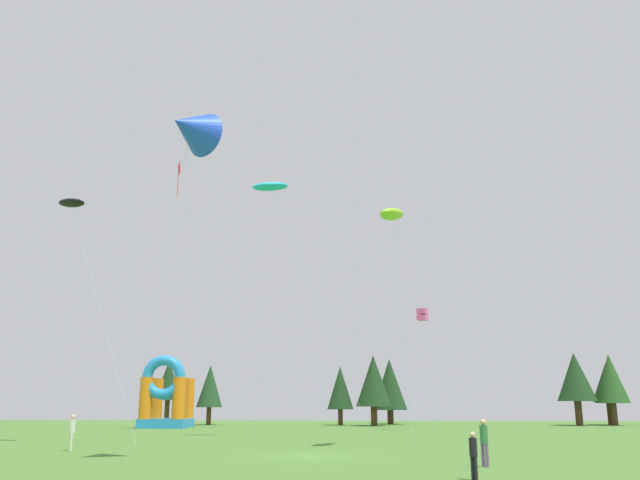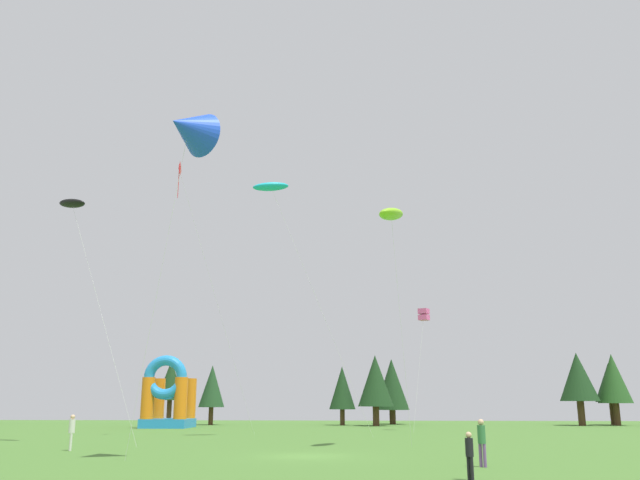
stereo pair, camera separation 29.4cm
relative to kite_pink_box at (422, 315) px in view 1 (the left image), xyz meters
The scene contains 19 objects.
ground_plane 30.66m from the kite_pink_box, 107.06° to the right, with size 120.00×120.00×0.00m, color #47752D.
kite_pink_box is the anchor object (origin of this frame).
kite_red_diamond 25.34m from the kite_pink_box, 147.13° to the right, with size 5.55×6.98×20.56m.
kite_blue_delta 35.26m from the kite_pink_box, 113.21° to the right, with size 4.02×3.05×16.15m.
kite_cyan_parafoil 19.66m from the kite_pink_box, 134.89° to the right, with size 9.09×3.44×19.17m.
kite_lime_parafoil 23.09m from the kite_pink_box, 99.81° to the right, with size 2.32×3.99×14.11m.
kite_black_parafoil 32.09m from the kite_pink_box, 141.90° to the right, with size 7.55×3.44×15.86m.
person_far_side 33.82m from the kite_pink_box, 91.83° to the right, with size 0.45×0.45×1.85m.
person_left_edge 33.97m from the kite_pink_box, 130.63° to the right, with size 0.43×0.43×1.86m.
person_midfield 38.34m from the kite_pink_box, 93.49° to the right, with size 0.37×0.37×1.55m.
inflatable_blue_arch 26.82m from the kite_pink_box, 167.05° to the left, with size 4.56×4.76×7.00m.
tree_row_1 31.06m from the kite_pink_box, 152.93° to the left, with size 2.97×2.97×7.14m.
tree_row_2 27.52m from the kite_pink_box, 147.44° to the left, with size 2.90×2.90×6.54m.
tree_row_3 17.57m from the kite_pink_box, 118.88° to the left, with size 2.91×2.91×6.37m.
tree_row_4 14.31m from the kite_pink_box, 108.89° to the left, with size 3.83×3.83×7.47m.
tree_row_5 19.02m from the kite_pink_box, 97.14° to the left, with size 3.93×3.93×7.39m.
tree_row_6 23.84m from the kite_pink_box, 39.33° to the left, with size 4.18×4.18×7.81m.
tree_row_7 27.19m from the kite_pink_box, 34.67° to the left, with size 3.64×3.64×7.68m.
tree_row_8 28.24m from the kite_pink_box, 37.08° to the left, with size 3.44×3.44×6.76m.
Camera 1 is at (2.32, -32.70, 2.54)m, focal length 36.79 mm.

